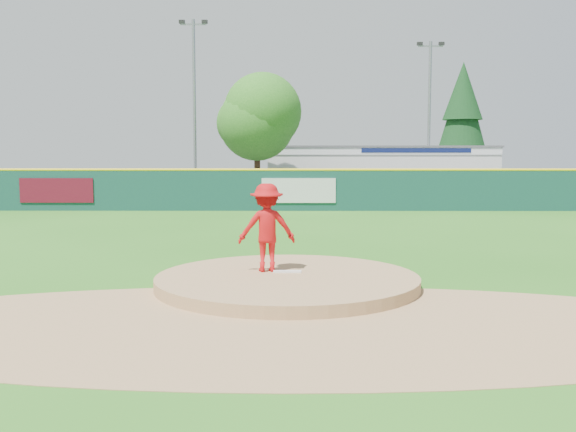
{
  "coord_description": "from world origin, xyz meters",
  "views": [
    {
      "loc": [
        0.11,
        -13.22,
        2.78
      ],
      "look_at": [
        0.0,
        2.0,
        1.3
      ],
      "focal_mm": 40.0,
      "sensor_mm": 36.0,
      "label": 1
    }
  ],
  "objects_px": {
    "playground_slide": "(34,189)",
    "light_pole_left": "(194,101)",
    "pool_building_grp": "(376,170)",
    "light_pole_right": "(429,111)",
    "deciduous_tree": "(257,124)",
    "pitcher": "(267,228)",
    "conifer_tree": "(462,117)",
    "van": "(252,191)"
  },
  "relations": [
    {
      "from": "van",
      "to": "light_pole_right",
      "type": "height_order",
      "value": "light_pole_right"
    },
    {
      "from": "van",
      "to": "deciduous_tree",
      "type": "xyz_separation_m",
      "value": [
        0.05,
        4.15,
        3.77
      ]
    },
    {
      "from": "deciduous_tree",
      "to": "playground_slide",
      "type": "bearing_deg",
      "value": -163.45
    },
    {
      "from": "playground_slide",
      "to": "conifer_tree",
      "type": "xyz_separation_m",
      "value": [
        26.96,
        14.55,
        4.64
      ]
    },
    {
      "from": "van",
      "to": "pool_building_grp",
      "type": "distance_m",
      "value": 13.77
    },
    {
      "from": "playground_slide",
      "to": "van",
      "type": "bearing_deg",
      "value": -2.85
    },
    {
      "from": "van",
      "to": "pool_building_grp",
      "type": "height_order",
      "value": "pool_building_grp"
    },
    {
      "from": "van",
      "to": "playground_slide",
      "type": "distance_m",
      "value": 11.93
    },
    {
      "from": "pitcher",
      "to": "van",
      "type": "bearing_deg",
      "value": -93.6
    },
    {
      "from": "deciduous_tree",
      "to": "light_pole_left",
      "type": "distance_m",
      "value": 4.72
    },
    {
      "from": "playground_slide",
      "to": "light_pole_left",
      "type": "xyz_separation_m",
      "value": [
        7.96,
        5.55,
        5.15
      ]
    },
    {
      "from": "pitcher",
      "to": "pool_building_grp",
      "type": "relative_size",
      "value": 0.12
    },
    {
      "from": "pitcher",
      "to": "deciduous_tree",
      "type": "height_order",
      "value": "deciduous_tree"
    },
    {
      "from": "playground_slide",
      "to": "light_pole_left",
      "type": "height_order",
      "value": "light_pole_left"
    },
    {
      "from": "pitcher",
      "to": "playground_slide",
      "type": "distance_m",
      "value": 24.94
    },
    {
      "from": "deciduous_tree",
      "to": "light_pole_right",
      "type": "xyz_separation_m",
      "value": [
        11.0,
        4.0,
        0.99
      ]
    },
    {
      "from": "pool_building_grp",
      "to": "conifer_tree",
      "type": "height_order",
      "value": "conifer_tree"
    },
    {
      "from": "deciduous_tree",
      "to": "light_pole_right",
      "type": "bearing_deg",
      "value": 19.98
    },
    {
      "from": "pitcher",
      "to": "van",
      "type": "distance_m",
      "value": 20.44
    },
    {
      "from": "light_pole_left",
      "to": "pool_building_grp",
      "type": "bearing_deg",
      "value": 22.6
    },
    {
      "from": "pitcher",
      "to": "light_pole_right",
      "type": "distance_m",
      "value": 30.36
    },
    {
      "from": "pitcher",
      "to": "deciduous_tree",
      "type": "bearing_deg",
      "value": -94.47
    },
    {
      "from": "conifer_tree",
      "to": "light_pole_left",
      "type": "height_order",
      "value": "light_pole_left"
    },
    {
      "from": "deciduous_tree",
      "to": "light_pole_left",
      "type": "relative_size",
      "value": 0.67
    },
    {
      "from": "pool_building_grp",
      "to": "conifer_tree",
      "type": "relative_size",
      "value": 1.6
    },
    {
      "from": "pitcher",
      "to": "van",
      "type": "relative_size",
      "value": 0.34
    },
    {
      "from": "pitcher",
      "to": "playground_slide",
      "type": "bearing_deg",
      "value": -65.29
    },
    {
      "from": "pool_building_grp",
      "to": "light_pole_right",
      "type": "height_order",
      "value": "light_pole_right"
    },
    {
      "from": "light_pole_left",
      "to": "pitcher",
      "type": "bearing_deg",
      "value": -78.17
    },
    {
      "from": "pitcher",
      "to": "playground_slide",
      "type": "relative_size",
      "value": 0.59
    },
    {
      "from": "pitcher",
      "to": "pool_building_grp",
      "type": "height_order",
      "value": "pool_building_grp"
    },
    {
      "from": "playground_slide",
      "to": "conifer_tree",
      "type": "distance_m",
      "value": 30.98
    },
    {
      "from": "light_pole_left",
      "to": "light_pole_right",
      "type": "distance_m",
      "value": 15.14
    },
    {
      "from": "van",
      "to": "playground_slide",
      "type": "relative_size",
      "value": 1.71
    },
    {
      "from": "light_pole_right",
      "to": "van",
      "type": "bearing_deg",
      "value": -143.59
    },
    {
      "from": "van",
      "to": "light_pole_left",
      "type": "bearing_deg",
      "value": 9.5
    },
    {
      "from": "van",
      "to": "deciduous_tree",
      "type": "bearing_deg",
      "value": -23.89
    },
    {
      "from": "pool_building_grp",
      "to": "deciduous_tree",
      "type": "height_order",
      "value": "deciduous_tree"
    },
    {
      "from": "van",
      "to": "deciduous_tree",
      "type": "height_order",
      "value": "deciduous_tree"
    },
    {
      "from": "pool_building_grp",
      "to": "conifer_tree",
      "type": "xyz_separation_m",
      "value": [
        7.0,
        4.01,
        3.88
      ]
    },
    {
      "from": "deciduous_tree",
      "to": "light_pole_left",
      "type": "bearing_deg",
      "value": 153.43
    },
    {
      "from": "pitcher",
      "to": "light_pole_right",
      "type": "relative_size",
      "value": 0.19
    }
  ]
}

